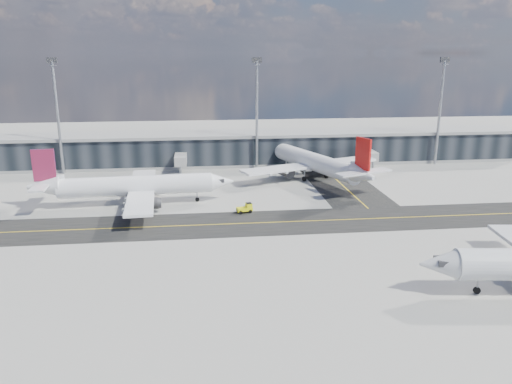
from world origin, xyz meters
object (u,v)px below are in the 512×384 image
(airliner_redtail, at_px, (315,162))
(baggage_tug, at_px, (246,208))
(service_van, at_px, (305,168))
(airliner_af, at_px, (133,186))

(airliner_redtail, distance_m, baggage_tug, 31.29)
(airliner_redtail, xyz_separation_m, service_van, (-0.42, 9.20, -3.60))
(airliner_af, height_order, baggage_tug, airliner_af)
(baggage_tug, bearing_deg, airliner_af, -121.50)
(airliner_af, height_order, service_van, airliner_af)
(airliner_af, relative_size, baggage_tug, 12.67)
(airliner_af, relative_size, service_van, 8.68)
(airliner_af, xyz_separation_m, airliner_redtail, (41.33, 16.73, 0.27))
(airliner_redtail, bearing_deg, baggage_tug, -149.05)
(service_van, bearing_deg, airliner_af, -172.70)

